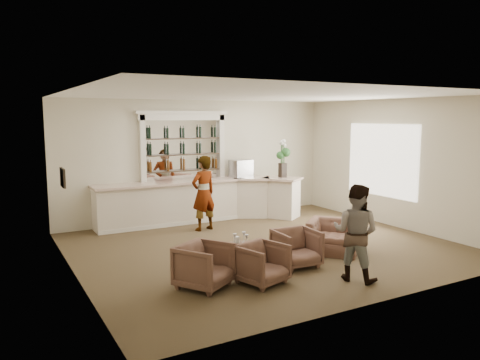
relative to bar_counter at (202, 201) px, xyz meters
name	(u,v)px	position (x,y,z in m)	size (l,w,h in m)	color
ground	(265,247)	(0.16, -3.00, -0.57)	(8.00, 8.00, 0.00)	#4C3D26
room_shell	(255,139)	(0.33, -2.29, 1.77)	(8.04, 7.02, 3.32)	beige
bar_counter	(202,201)	(0.00, 0.00, 0.00)	(5.72, 1.80, 1.14)	#F1E2D1
back_bar_alcove	(184,147)	(-0.34, 0.41, 1.46)	(2.64, 0.25, 3.00)	white
cocktail_table	(241,257)	(-1.08, -4.15, -0.32)	(0.59, 0.59, 0.50)	#442C1D
sommelier	(204,193)	(-0.37, -0.94, 0.37)	(0.69, 0.45, 1.89)	gray
guest	(356,232)	(0.42, -5.53, 0.27)	(0.82, 0.64, 1.70)	gray
armchair_left	(204,266)	(-2.04, -4.60, -0.20)	(0.80, 0.82, 0.75)	brown
armchair_center	(262,264)	(-1.10, -4.91, -0.23)	(0.74, 0.77, 0.70)	brown
armchair_right	(297,248)	(-0.03, -4.43, -0.22)	(0.77, 0.79, 0.72)	brown
armchair_far	(334,237)	(1.21, -4.06, -0.23)	(1.05, 0.91, 0.68)	brown
espresso_machine	(241,168)	(1.27, 0.08, 0.81)	(0.56, 0.47, 0.49)	#B1B1B5
flower_vase	(283,156)	(2.27, -0.56, 1.17)	(0.28, 0.28, 1.07)	black
wine_glass_bar_left	(209,176)	(0.24, 0.01, 0.67)	(0.07, 0.07, 0.21)	white
wine_glass_bar_right	(211,175)	(0.32, 0.05, 0.67)	(0.07, 0.07, 0.21)	white
wine_glass_tbl_a	(235,239)	(-1.20, -4.12, 0.03)	(0.07, 0.07, 0.21)	white
wine_glass_tbl_b	(244,237)	(-0.98, -4.07, 0.03)	(0.07, 0.07, 0.21)	white
wine_glass_tbl_c	(247,240)	(-1.04, -4.28, 0.03)	(0.07, 0.07, 0.21)	white
napkin_holder	(237,240)	(-1.10, -4.01, -0.01)	(0.08, 0.08, 0.12)	white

